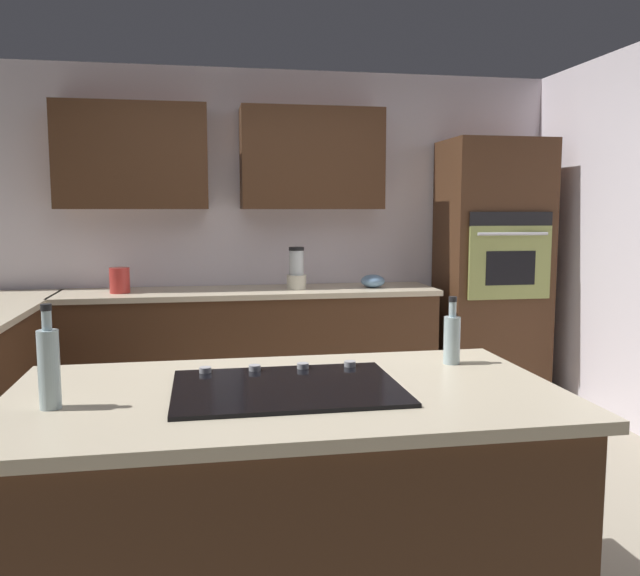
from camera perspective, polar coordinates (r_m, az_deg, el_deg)
ground_plane at (r=3.61m, az=-2.13°, el=-17.82°), size 14.00×14.00×0.00m
wall_back at (r=5.30m, az=-6.10°, el=6.30°), size 6.00×0.44×2.60m
lower_cabinets_back at (r=5.10m, az=-5.99°, el=-5.39°), size 2.80×0.60×0.86m
countertop_back at (r=5.02m, az=-6.05°, el=-0.37°), size 2.84×0.64×0.04m
island_base at (r=2.42m, az=-2.81°, el=-19.57°), size 1.78×0.93×0.86m
island_top at (r=2.25m, az=-2.88°, el=-9.27°), size 1.86×1.01×0.04m
wall_oven at (r=5.49m, az=14.67°, el=1.60°), size 0.80×0.66×2.05m
cooktop at (r=2.25m, az=-2.91°, el=-8.56°), size 0.76×0.56×0.03m
blender at (r=5.01m, az=-2.05°, el=1.47°), size 0.15×0.15×0.32m
mixing_bowl at (r=5.14m, az=4.59°, el=0.60°), size 0.19×0.19×0.10m
kettle at (r=5.00m, az=-16.96°, el=0.64°), size 0.14×0.14×0.19m
oil_bottle at (r=2.17m, az=-22.43°, el=-6.27°), size 0.07×0.07×0.32m
second_bottle at (r=2.64m, az=11.35°, el=-4.22°), size 0.07×0.07×0.27m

